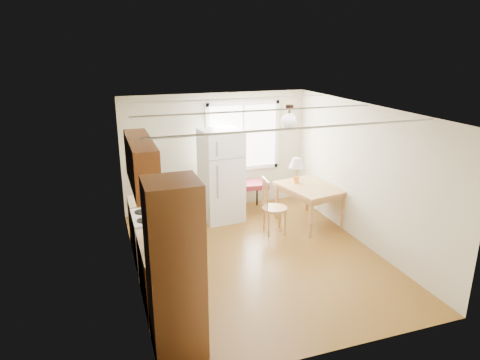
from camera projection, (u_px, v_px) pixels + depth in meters
name	position (u px, v px, depth m)	size (l,w,h in m)	color
room_shell	(258.00, 187.00, 6.92)	(4.60, 5.60, 2.62)	#5A3812
kitchen_run	(159.00, 241.00, 5.95)	(0.65, 3.40, 2.20)	brown
window_unit	(243.00, 136.00, 9.24)	(1.64, 0.05, 1.51)	white
pendant_light	(289.00, 120.00, 7.19)	(0.26, 0.26, 0.40)	black
refrigerator	(221.00, 175.00, 8.61)	(0.83, 0.83, 1.86)	white
bench	(235.00, 186.00, 9.08)	(1.42, 0.66, 0.64)	maroon
dining_table	(310.00, 191.00, 8.47)	(1.16, 1.41, 0.78)	#AC7742
chair	(270.00, 202.00, 8.03)	(0.48, 0.47, 1.07)	#AC7742
table_lamp	(296.00, 165.00, 8.55)	(0.29, 0.29, 0.51)	#D48F44
coffee_maker	(161.00, 238.00, 5.59)	(0.24, 0.28, 0.37)	black
kettle	(151.00, 233.00, 5.86)	(0.12, 0.12, 0.22)	red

